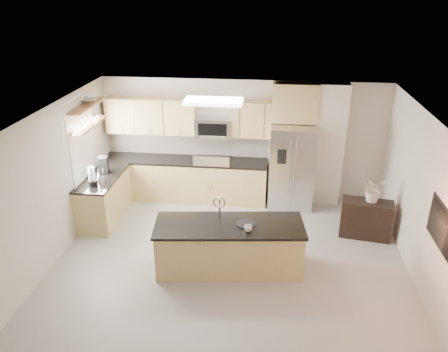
# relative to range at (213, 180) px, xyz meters

# --- Properties ---
(floor) EXTENTS (6.50, 6.50, 0.00)m
(floor) POSITION_rel_range_xyz_m (0.60, -2.92, -0.47)
(floor) COLOR gray
(floor) RESTS_ON ground
(ceiling) EXTENTS (6.00, 6.50, 0.02)m
(ceiling) POSITION_rel_range_xyz_m (0.60, -2.92, 2.13)
(ceiling) COLOR silver
(ceiling) RESTS_ON wall_back
(wall_back) EXTENTS (6.00, 0.02, 2.60)m
(wall_back) POSITION_rel_range_xyz_m (0.60, 0.33, 0.83)
(wall_back) COLOR beige
(wall_back) RESTS_ON floor
(wall_left) EXTENTS (0.02, 6.50, 2.60)m
(wall_left) POSITION_rel_range_xyz_m (-2.40, -2.92, 0.83)
(wall_left) COLOR beige
(wall_left) RESTS_ON floor
(wall_right) EXTENTS (0.02, 6.50, 2.60)m
(wall_right) POSITION_rel_range_xyz_m (3.60, -2.92, 0.83)
(wall_right) COLOR beige
(wall_right) RESTS_ON floor
(back_counter) EXTENTS (3.55, 0.66, 1.44)m
(back_counter) POSITION_rel_range_xyz_m (-0.63, 0.01, -0.00)
(back_counter) COLOR #D7BD77
(back_counter) RESTS_ON floor
(left_counter) EXTENTS (0.66, 1.50, 0.92)m
(left_counter) POSITION_rel_range_xyz_m (-2.07, -1.07, -0.01)
(left_counter) COLOR #D7BD77
(left_counter) RESTS_ON floor
(range) EXTENTS (0.76, 0.64, 1.14)m
(range) POSITION_rel_range_xyz_m (0.00, 0.00, 0.00)
(range) COLOR black
(range) RESTS_ON floor
(upper_cabinets) EXTENTS (3.50, 0.33, 0.75)m
(upper_cabinets) POSITION_rel_range_xyz_m (-0.70, 0.16, 1.35)
(upper_cabinets) COLOR tan
(upper_cabinets) RESTS_ON wall_back
(microwave) EXTENTS (0.76, 0.40, 0.40)m
(microwave) POSITION_rel_range_xyz_m (0.00, 0.12, 1.16)
(microwave) COLOR #B0B0B2
(microwave) RESTS_ON upper_cabinets
(refrigerator) EXTENTS (0.92, 0.78, 1.78)m
(refrigerator) POSITION_rel_range_xyz_m (1.66, -0.05, 0.42)
(refrigerator) COLOR #B0B0B2
(refrigerator) RESTS_ON floor
(partition_column) EXTENTS (0.60, 0.30, 2.60)m
(partition_column) POSITION_rel_range_xyz_m (2.42, 0.18, 0.83)
(partition_column) COLOR silver
(partition_column) RESTS_ON floor
(window) EXTENTS (0.04, 1.15, 1.65)m
(window) POSITION_rel_range_xyz_m (-2.38, -1.07, 1.18)
(window) COLOR white
(window) RESTS_ON wall_left
(shelf_lower) EXTENTS (0.30, 1.20, 0.04)m
(shelf_lower) POSITION_rel_range_xyz_m (-2.25, -0.97, 1.48)
(shelf_lower) COLOR brown
(shelf_lower) RESTS_ON wall_left
(shelf_upper) EXTENTS (0.30, 1.20, 0.04)m
(shelf_upper) POSITION_rel_range_xyz_m (-2.25, -0.97, 1.85)
(shelf_upper) COLOR brown
(shelf_upper) RESTS_ON wall_left
(ceiling_fixture) EXTENTS (1.00, 0.50, 0.06)m
(ceiling_fixture) POSITION_rel_range_xyz_m (0.20, -1.32, 2.09)
(ceiling_fixture) COLOR white
(ceiling_fixture) RESTS_ON ceiling
(island) EXTENTS (2.51, 1.14, 1.26)m
(island) POSITION_rel_range_xyz_m (0.60, -2.48, -0.05)
(island) COLOR #D7BD77
(island) RESTS_ON floor
(credenza) EXTENTS (0.96, 0.52, 0.73)m
(credenza) POSITION_rel_range_xyz_m (3.05, -1.19, -0.11)
(credenza) COLOR black
(credenza) RESTS_ON floor
(cup) EXTENTS (0.16, 0.16, 0.10)m
(cup) POSITION_rel_range_xyz_m (0.92, -2.65, 0.42)
(cup) COLOR silver
(cup) RESTS_ON island
(platter) EXTENTS (0.35, 0.35, 0.02)m
(platter) POSITION_rel_range_xyz_m (0.86, -2.44, 0.38)
(platter) COLOR black
(platter) RESTS_ON island
(blender) EXTENTS (0.17, 0.17, 0.38)m
(blender) POSITION_rel_range_xyz_m (-2.08, -1.48, 0.61)
(blender) COLOR black
(blender) RESTS_ON left_counter
(kettle) EXTENTS (0.19, 0.19, 0.23)m
(kettle) POSITION_rel_range_xyz_m (-2.02, -1.27, 0.55)
(kettle) COLOR #B0B0B2
(kettle) RESTS_ON left_counter
(coffee_maker) EXTENTS (0.22, 0.25, 0.33)m
(coffee_maker) POSITION_rel_range_xyz_m (-2.09, -0.85, 0.61)
(coffee_maker) COLOR black
(coffee_maker) RESTS_ON left_counter
(bowl) EXTENTS (0.44, 0.44, 0.10)m
(bowl) POSITION_rel_range_xyz_m (-2.25, -0.81, 1.91)
(bowl) COLOR #B0B0B2
(bowl) RESTS_ON shelf_upper
(flower_vase) EXTENTS (0.81, 0.76, 0.71)m
(flower_vase) POSITION_rel_range_xyz_m (3.11, -1.15, 0.61)
(flower_vase) COLOR beige
(flower_vase) RESTS_ON credenza
(television) EXTENTS (0.14, 1.08, 0.62)m
(television) POSITION_rel_range_xyz_m (3.51, -3.12, 0.88)
(television) COLOR black
(television) RESTS_ON wall_right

